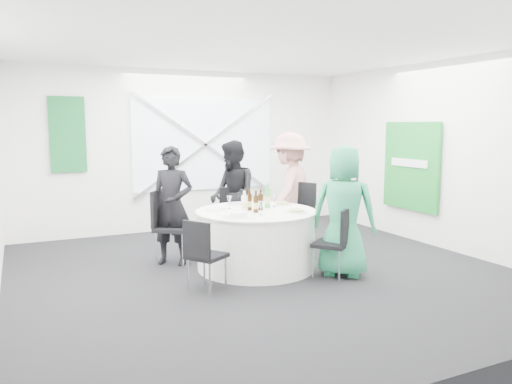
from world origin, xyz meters
name	(u,v)px	position (x,y,z in m)	size (l,w,h in m)	color
floor	(263,272)	(0.00, 0.00, 0.00)	(6.00, 6.00, 0.00)	black
ceiling	(263,45)	(0.00, 0.00, 2.80)	(6.00, 6.00, 0.00)	white
wall_back	(188,151)	(0.00, 3.00, 1.40)	(6.00, 6.00, 0.00)	white
wall_front	(454,191)	(0.00, -3.00, 1.40)	(6.00, 6.00, 0.00)	white
wall_right	(443,155)	(3.00, 0.00, 1.40)	(6.00, 6.00, 0.00)	white
window_panel	(205,145)	(0.30, 2.96, 1.50)	(2.60, 0.03, 1.60)	silver
window_brace_a	(205,145)	(0.30, 2.92, 1.50)	(0.05, 0.05, 3.16)	silver
window_brace_b	(205,145)	(0.30, 2.92, 1.50)	(0.05, 0.05, 3.16)	silver
green_banner	(68,135)	(-2.00, 2.95, 1.70)	(0.55, 0.04, 1.20)	#135F29
green_sign	(411,166)	(2.94, 0.60, 1.20)	(0.05, 1.20, 1.40)	#18872A
banquet_table	(256,239)	(0.00, 0.20, 0.38)	(1.56, 1.56, 0.76)	silver
chair_back	(235,213)	(0.13, 1.21, 0.54)	(0.47, 0.48, 0.93)	black
chair_back_left	(167,221)	(-0.98, 0.91, 0.59)	(0.63, 0.63, 0.99)	black
chair_back_right	(298,211)	(0.91, 0.69, 0.60)	(0.63, 0.63, 1.02)	black
chair_front_right	(337,238)	(0.68, -0.65, 0.51)	(0.55, 0.55, 0.87)	black
chair_front_left	(203,251)	(-0.95, -0.42, 0.48)	(0.52, 0.52, 0.82)	black
person_man_back_left	(172,206)	(-0.92, 0.86, 0.79)	(0.58, 0.38, 1.58)	black
person_man_back	(233,195)	(0.12, 1.27, 0.82)	(0.79, 0.44, 1.63)	black
person_woman_pink	(290,190)	(0.95, 1.01, 0.87)	(1.12, 0.52, 1.74)	tan
person_woman_green	(344,211)	(0.83, -0.55, 0.81)	(0.79, 0.52, 1.62)	#289663
plate_back	(236,204)	(-0.05, 0.72, 0.77)	(0.26, 0.26, 0.01)	white
plate_back_left	(216,209)	(-0.46, 0.45, 0.77)	(0.27, 0.27, 0.01)	white
plate_back_right	(282,204)	(0.51, 0.42, 0.78)	(0.26, 0.26, 0.04)	white
plate_front_right	(296,211)	(0.38, -0.16, 0.78)	(0.30, 0.30, 0.04)	white
plate_front_left	(233,217)	(-0.46, -0.14, 0.77)	(0.26, 0.26, 0.01)	white
napkin	(239,214)	(-0.41, -0.17, 0.80)	(0.18, 0.12, 0.05)	silver
beer_bottle_a	(250,202)	(-0.07, 0.24, 0.86)	(0.06, 0.06, 0.27)	#39200A
beer_bottle_b	(249,201)	(-0.02, 0.37, 0.86)	(0.06, 0.06, 0.26)	#39200A
beer_bottle_c	(261,202)	(0.06, 0.19, 0.86)	(0.06, 0.06, 0.27)	#39200A
beer_bottle_d	(256,204)	(-0.07, 0.06, 0.87)	(0.06, 0.06, 0.28)	#39200A
green_water_bottle	(267,198)	(0.22, 0.31, 0.89)	(0.08, 0.08, 0.33)	green
clear_water_bottle	(244,204)	(-0.18, 0.16, 0.86)	(0.08, 0.08, 0.27)	white
wine_glass_a	(261,205)	(-0.09, -0.12, 0.88)	(0.07, 0.07, 0.17)	white
wine_glass_b	(274,198)	(0.35, 0.36, 0.88)	(0.07, 0.07, 0.17)	white
wine_glass_c	(229,199)	(-0.26, 0.48, 0.88)	(0.07, 0.07, 0.17)	white
wine_glass_d	(262,196)	(0.25, 0.53, 0.88)	(0.07, 0.07, 0.17)	white
fork_a	(247,203)	(0.13, 0.76, 0.76)	(0.01, 0.15, 0.01)	silver
knife_a	(231,205)	(-0.11, 0.76, 0.76)	(0.01, 0.15, 0.01)	silver
fork_b	(216,207)	(-0.39, 0.63, 0.76)	(0.01, 0.15, 0.01)	silver
knife_b	(211,211)	(-0.55, 0.38, 0.76)	(0.01, 0.15, 0.01)	silver
fork_c	(286,205)	(0.55, 0.38, 0.76)	(0.01, 0.15, 0.01)	silver
knife_c	(267,203)	(0.38, 0.63, 0.76)	(0.01, 0.15, 0.01)	silver
fork_d	(222,216)	(-0.54, 0.01, 0.76)	(0.01, 0.15, 0.01)	silver
knife_d	(250,219)	(-0.31, -0.29, 0.76)	(0.01, 0.15, 0.01)	silver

